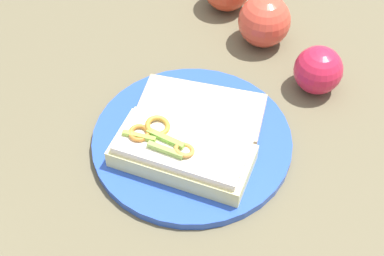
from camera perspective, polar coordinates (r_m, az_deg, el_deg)
name	(u,v)px	position (r m, az deg, el deg)	size (l,w,h in m)	color
ground_plane	(192,144)	(0.77, 0.00, -1.60)	(2.00, 2.00, 0.00)	brown
plate	(192,141)	(0.76, 0.00, -1.30)	(0.27, 0.27, 0.01)	#284CB7
sandwich	(179,152)	(0.72, -1.34, -2.51)	(0.19, 0.10, 0.05)	beige
bread_slice_side	(203,111)	(0.78, 1.16, 1.76)	(0.17, 0.09, 0.02)	tan
apple_1	(264,21)	(0.90, 7.42, 10.81)	(0.08, 0.08, 0.08)	#CA422F
apple_2	(318,70)	(0.83, 12.80, 5.81)	(0.07, 0.07, 0.07)	#BF1D3A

